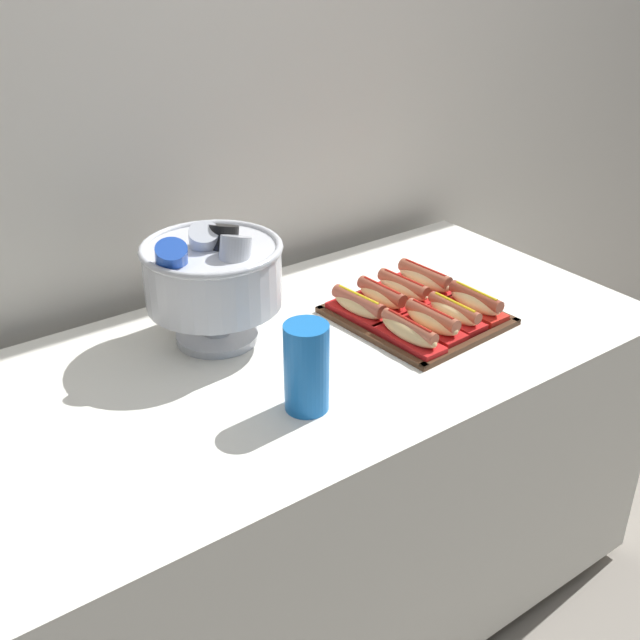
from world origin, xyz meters
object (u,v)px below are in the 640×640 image
hot_dog_2 (454,313)px  hot_dog_6 (403,289)px  buffet_table (311,476)px  hot_dog_4 (359,307)px  hot_dog_5 (382,297)px  serving_tray (416,316)px  hot_dog_1 (432,322)px  hot_dog_0 (409,333)px  hot_dog_7 (425,280)px  hot_dog_3 (475,303)px  cup_stack (306,367)px  punch_bowl (213,274)px

hot_dog_2 → hot_dog_6: hot_dog_6 is taller
buffet_table → hot_dog_4: 0.44m
hot_dog_5 → serving_tray: bearing=-61.6°
hot_dog_1 → hot_dog_2: 0.08m
hot_dog_5 → buffet_table: bearing=-169.4°
buffet_table → hot_dog_5: (0.24, 0.05, 0.40)m
buffet_table → hot_dog_5: 0.47m
serving_tray → hot_dog_0: 0.14m
hot_dog_5 → hot_dog_7: (0.15, 0.01, 0.00)m
hot_dog_1 → hot_dog_4: (-0.09, 0.16, -0.00)m
hot_dog_0 → hot_dog_1: (0.07, 0.01, 0.00)m
buffet_table → hot_dog_0: 0.46m
buffet_table → hot_dog_4: bearing=13.4°
buffet_table → hot_dog_1: size_ratio=9.61×
buffet_table → hot_dog_3: 0.58m
hot_dog_2 → hot_dog_3: size_ratio=0.96×
hot_dog_1 → serving_tray: bearing=69.5°
hot_dog_0 → hot_dog_5: bearing=69.5°
hot_dog_7 → hot_dog_6: bearing=-176.1°
hot_dog_6 → cup_stack: size_ratio=0.95×
serving_tray → hot_dog_4: hot_dog_4 is taller
hot_dog_1 → hot_dog_7: (0.14, 0.17, 0.00)m
hot_dog_4 → cup_stack: 0.39m
buffet_table → hot_dog_5: hot_dog_5 is taller
hot_dog_2 → punch_bowl: punch_bowl is taller
hot_dog_5 → punch_bowl: size_ratio=0.50×
hot_dog_2 → cup_stack: (-0.47, -0.07, 0.06)m
hot_dog_4 → punch_bowl: punch_bowl is taller
serving_tray → hot_dog_0: size_ratio=2.10×
hot_dog_5 → hot_dog_7: 0.15m
hot_dog_3 → hot_dog_7: 0.17m
buffet_table → punch_bowl: (-0.15, 0.15, 0.53)m
hot_dog_6 → hot_dog_7: 0.08m
hot_dog_1 → hot_dog_3: bearing=3.9°
buffet_table → hot_dog_1: (0.26, -0.12, 0.40)m
hot_dog_2 → hot_dog_5: (-0.09, 0.16, 0.00)m
hot_dog_7 → cup_stack: bearing=-155.7°
buffet_table → cup_stack: bearing=-127.0°
hot_dog_0 → hot_dog_7: (0.21, 0.18, 0.00)m
hot_dog_3 → punch_bowl: (-0.55, 0.26, 0.13)m
hot_dog_7 → cup_stack: (-0.53, -0.24, 0.05)m
hot_dog_0 → hot_dog_1: size_ratio=1.09×
serving_tray → hot_dog_5: size_ratio=2.45×
hot_dog_1 → hot_dog_7: size_ratio=0.90×
hot_dog_3 → punch_bowl: punch_bowl is taller
hot_dog_5 → punch_bowl: 0.43m
hot_dog_2 → cup_stack: 0.48m
hot_dog_4 → hot_dog_0: bearing=-86.1°
hot_dog_0 → hot_dog_6: 0.22m
hot_dog_1 → hot_dog_6: bearing=69.5°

